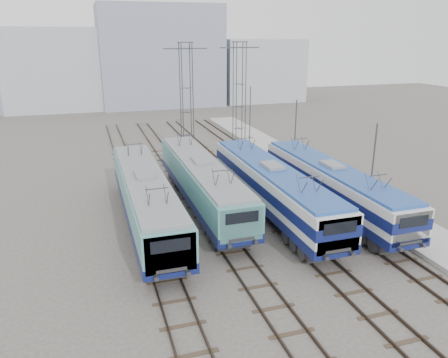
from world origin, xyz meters
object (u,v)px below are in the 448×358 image
at_px(locomotive_center_left, 202,181).
at_px(catenary_tower_east, 239,92).
at_px(locomotive_far_left, 146,197).
at_px(safety_cone, 400,227).
at_px(locomotive_far_right, 332,184).
at_px(mast_mid, 295,137).
at_px(catenary_tower_west, 187,96).
at_px(mast_front, 372,173).
at_px(locomotive_center_right, 272,186).
at_px(mast_rear, 250,116).

bearing_deg(locomotive_center_left, catenary_tower_east, 62.09).
distance_m(locomotive_far_left, safety_cone, 17.01).
bearing_deg(locomotive_far_right, mast_mid, 79.51).
distance_m(locomotive_far_right, safety_cone, 5.71).
xyz_separation_m(catenary_tower_west, mast_front, (8.60, -20.00, -3.14)).
relative_size(locomotive_center_right, locomotive_far_right, 1.04).
height_order(locomotive_center_right, mast_front, mast_front).
bearing_deg(safety_cone, mast_rear, 90.77).
relative_size(locomotive_far_left, locomotive_center_right, 1.00).
distance_m(locomotive_far_left, locomotive_far_right, 13.56).
distance_m(locomotive_far_left, mast_front, 15.75).
xyz_separation_m(catenary_tower_east, mast_mid, (2.10, -10.00, -3.14)).
bearing_deg(locomotive_far_left, mast_front, -12.12).
xyz_separation_m(catenary_tower_east, mast_rear, (2.10, 2.00, -3.14)).
bearing_deg(locomotive_center_left, mast_rear, 59.64).
height_order(locomotive_far_left, catenary_tower_east, catenary_tower_east).
height_order(locomotive_far_right, safety_cone, locomotive_far_right).
bearing_deg(mast_mid, catenary_tower_east, 101.86).
bearing_deg(locomotive_far_left, catenary_tower_east, 54.68).
relative_size(locomotive_far_left, catenary_tower_east, 1.51).
bearing_deg(locomotive_center_left, locomotive_far_right, -21.10).
height_order(mast_front, mast_rear, same).
xyz_separation_m(locomotive_center_left, safety_cone, (11.21, -8.48, -1.66)).
bearing_deg(locomotive_far_left, mast_mid, 29.55).
bearing_deg(mast_mid, mast_rear, 90.00).
distance_m(catenary_tower_east, mast_front, 22.32).
height_order(catenary_tower_west, catenary_tower_east, same).
height_order(locomotive_center_right, locomotive_far_right, locomotive_center_right).
height_order(mast_mid, safety_cone, mast_mid).
distance_m(locomotive_center_left, mast_front, 12.22).
height_order(locomotive_far_left, catenary_tower_west, catenary_tower_west).
distance_m(locomotive_far_right, catenary_tower_west, 19.72).
bearing_deg(catenary_tower_west, mast_front, -66.73).
bearing_deg(mast_rear, locomotive_far_left, -126.56).
bearing_deg(locomotive_far_right, safety_cone, -66.12).
relative_size(mast_front, mast_rear, 1.00).
distance_m(locomotive_far_right, catenary_tower_east, 20.48).
distance_m(locomotive_center_left, catenary_tower_west, 15.34).
bearing_deg(mast_front, locomotive_far_left, 167.88).
xyz_separation_m(locomotive_far_right, mast_front, (1.85, -2.00, 1.27)).
bearing_deg(mast_front, locomotive_center_left, 153.21).
relative_size(locomotive_center_right, catenary_tower_east, 1.52).
height_order(mast_front, safety_cone, mast_front).
relative_size(catenary_tower_east, safety_cone, 20.22).
xyz_separation_m(locomotive_far_right, catenary_tower_east, (-0.25, 20.00, 4.41)).
bearing_deg(locomotive_center_left, mast_mid, 31.01).
relative_size(mast_front, mast_mid, 1.00).
relative_size(locomotive_center_left, catenary_tower_west, 1.51).
xyz_separation_m(locomotive_center_right, safety_cone, (6.71, -5.65, -1.72)).
xyz_separation_m(locomotive_center_right, locomotive_far_right, (4.50, -0.65, -0.09)).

